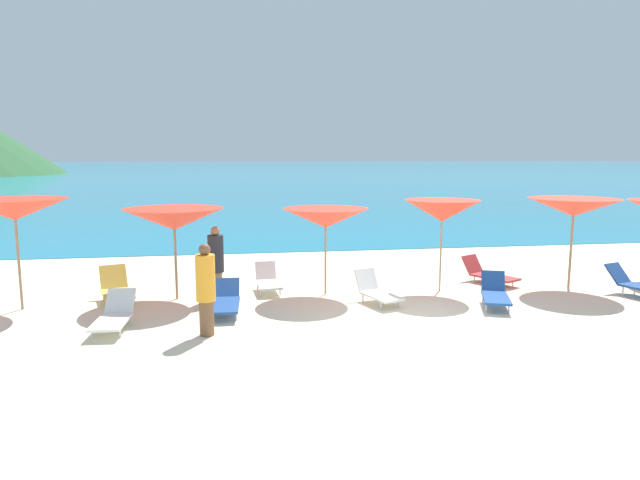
% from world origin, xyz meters
% --- Properties ---
extents(ground_plane, '(50.00, 100.00, 0.30)m').
position_xyz_m(ground_plane, '(0.00, 10.00, -0.15)').
color(ground_plane, beige).
extents(ocean_water, '(650.00, 440.00, 0.02)m').
position_xyz_m(ocean_water, '(0.00, 228.70, 0.01)').
color(ocean_water, teal).
rests_on(ocean_water, ground_plane).
extents(umbrella_0, '(2.33, 2.33, 2.37)m').
position_xyz_m(umbrella_0, '(-8.02, 2.49, 2.14)').
color(umbrella_0, '#9E7F59').
rests_on(umbrella_0, ground_plane).
extents(umbrella_1, '(2.33, 2.33, 2.09)m').
position_xyz_m(umbrella_1, '(-4.83, 2.88, 1.84)').
color(umbrella_1, '#9E7F59').
rests_on(umbrella_1, ground_plane).
extents(umbrella_2, '(2.05, 2.05, 2.05)m').
position_xyz_m(umbrella_2, '(-1.38, 2.77, 1.82)').
color(umbrella_2, '#9E7F59').
rests_on(umbrella_2, ground_plane).
extents(umbrella_3, '(1.88, 1.88, 2.22)m').
position_xyz_m(umbrella_3, '(1.42, 2.65, 1.96)').
color(umbrella_3, '#9E7F59').
rests_on(umbrella_3, ground_plane).
extents(umbrella_4, '(2.20, 2.20, 2.24)m').
position_xyz_m(umbrella_4, '(4.70, 2.41, 2.01)').
color(umbrella_4, '#9E7F59').
rests_on(umbrella_4, ground_plane).
extents(lounge_chair_0, '(0.90, 1.38, 0.69)m').
position_xyz_m(lounge_chair_0, '(-0.40, 1.77, 0.28)').
color(lounge_chair_0, white).
rests_on(lounge_chair_0, ground_plane).
extents(lounge_chair_1, '(0.98, 1.59, 0.69)m').
position_xyz_m(lounge_chair_1, '(5.76, 1.36, 0.31)').
color(lounge_chair_1, '#1E478C').
rests_on(lounge_chair_1, ground_plane).
extents(lounge_chair_2, '(0.63, 1.55, 0.63)m').
position_xyz_m(lounge_chair_2, '(-5.79, 0.76, 0.27)').
color(lounge_chair_2, white).
rests_on(lounge_chair_2, ground_plane).
extents(lounge_chair_3, '(0.68, 1.63, 0.59)m').
position_xyz_m(lounge_chair_3, '(-3.74, 1.54, 0.26)').
color(lounge_chair_3, '#1E478C').
rests_on(lounge_chair_3, ground_plane).
extents(lounge_chair_4, '(0.99, 1.48, 0.75)m').
position_xyz_m(lounge_chair_4, '(-6.15, 2.85, 0.31)').
color(lounge_chair_4, '#D8BF4C').
rests_on(lounge_chair_4, ground_plane).
extents(lounge_chair_5, '(0.59, 1.27, 0.65)m').
position_xyz_m(lounge_chair_5, '(-2.72, 3.27, 0.27)').
color(lounge_chair_5, white).
rests_on(lounge_chair_5, ground_plane).
extents(lounge_chair_6, '(1.19, 1.56, 0.65)m').
position_xyz_m(lounge_chair_6, '(2.97, 3.25, 0.26)').
color(lounge_chair_6, '#A53333').
rests_on(lounge_chair_6, ground_plane).
extents(lounge_chair_7, '(0.99, 1.51, 0.67)m').
position_xyz_m(lounge_chair_7, '(2.10, 1.13, 0.29)').
color(lounge_chair_7, '#1E478C').
rests_on(lounge_chair_7, ground_plane).
extents(beachgoer_0, '(0.35, 0.35, 1.70)m').
position_xyz_m(beachgoer_0, '(-4.04, 0.09, 0.89)').
color(beachgoer_0, brown).
rests_on(beachgoer_0, ground_plane).
extents(beachgoer_1, '(0.36, 0.36, 1.69)m').
position_xyz_m(beachgoer_1, '(-3.92, 2.65, 0.89)').
color(beachgoer_1, '#A3704C').
rests_on(beachgoer_1, ground_plane).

